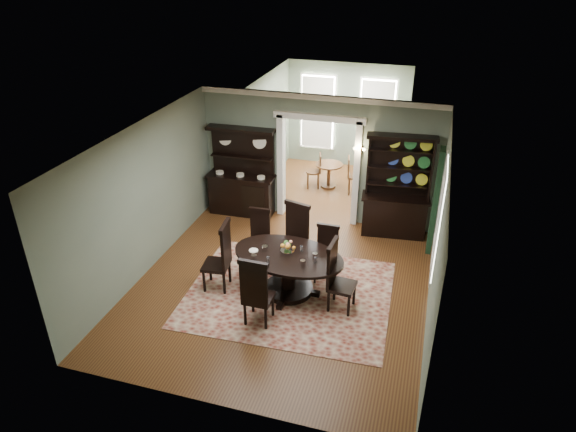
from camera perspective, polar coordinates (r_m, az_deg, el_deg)
name	(u,v)px	position (r m, az deg, el deg)	size (l,w,h in m)	color
room	(281,214)	(9.21, -0.83, 0.25)	(5.51, 6.01, 3.01)	brown
parlor	(340,125)	(14.17, 5.84, 9.99)	(3.51, 3.50, 3.01)	brown
doorway_trim	(319,154)	(11.80, 3.44, 6.85)	(2.08, 0.25, 2.57)	white
right_window	(437,210)	(9.66, 16.24, 0.61)	(0.15, 1.47, 2.12)	white
wall_sconce	(360,150)	(11.40, 7.99, 7.32)	(0.27, 0.21, 0.21)	#AE6B2E
rug	(289,293)	(9.83, 0.12, -8.57)	(3.77, 3.05, 0.01)	maroon
dining_table	(288,266)	(9.56, 0.04, -5.56)	(2.25, 2.18, 0.83)	black
centerpiece	(288,249)	(9.45, -0.05, -3.71)	(1.33, 0.85, 0.22)	white
chair_far_left	(259,234)	(10.48, -3.21, -2.05)	(0.46, 0.42, 1.18)	black
chair_far_mid	(295,236)	(10.14, 0.74, -2.21)	(0.65, 0.63, 1.45)	black
chair_far_right	(327,251)	(9.97, 4.30, -3.92)	(0.44, 0.41, 1.15)	black
chair_end_left	(222,255)	(9.66, -7.39, -4.29)	(0.55, 0.58, 1.41)	black
chair_end_right	(336,274)	(9.14, 5.41, -6.47)	(0.51, 0.53, 1.34)	black
chair_near	(256,291)	(8.71, -3.58, -8.29)	(0.52, 0.48, 1.36)	black
sideboard	(242,184)	(12.42, -5.14, 3.54)	(1.64, 0.62, 2.14)	black
welsh_dresser	(396,200)	(11.64, 11.89, 1.79)	(1.53, 0.69, 2.32)	black
parlor_table	(329,172)	(13.87, 4.56, 4.89)	(0.72, 0.72, 0.67)	#552E18
parlor_chair_left	(316,170)	(13.82, 3.11, 5.16)	(0.44, 0.43, 0.95)	#552E18
parlor_chair_right	(353,174)	(13.54, 7.20, 4.62)	(0.45, 0.44, 1.00)	#552E18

